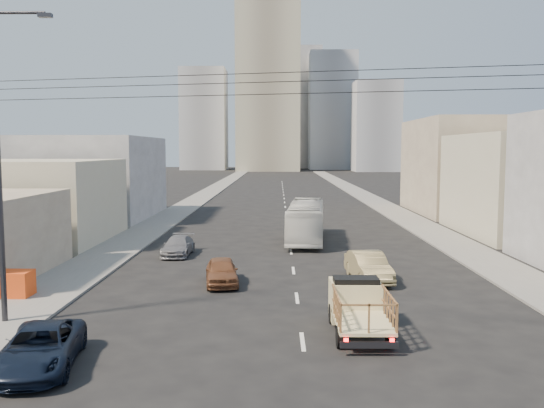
{
  "coord_description": "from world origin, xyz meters",
  "views": [
    {
      "loc": [
        -0.88,
        -17.74,
        6.74
      ],
      "look_at": [
        -1.23,
        16.65,
        3.5
      ],
      "focal_mm": 38.0,
      "sensor_mm": 36.0,
      "label": 1
    }
  ],
  "objects_px": {
    "navy_pickup": "(40,348)",
    "crate_stack": "(11,284)",
    "sedan_brown": "(222,271)",
    "streetlamp_left": "(1,158)",
    "sedan_grey": "(178,246)",
    "sedan_tan": "(368,267)",
    "city_bus": "(306,221)",
    "flatbed_pickup": "(359,304)"
  },
  "relations": [
    {
      "from": "flatbed_pickup",
      "to": "sedan_grey",
      "type": "xyz_separation_m",
      "value": [
        -9.38,
        15.65,
        -0.49
      ]
    },
    {
      "from": "sedan_brown",
      "to": "sedan_grey",
      "type": "height_order",
      "value": "sedan_brown"
    },
    {
      "from": "crate_stack",
      "to": "sedan_tan",
      "type": "bearing_deg",
      "value": 12.49
    },
    {
      "from": "sedan_tan",
      "to": "sedan_grey",
      "type": "bearing_deg",
      "value": 140.87
    },
    {
      "from": "streetlamp_left",
      "to": "crate_stack",
      "type": "xyz_separation_m",
      "value": [
        -1.61,
        3.79,
        -5.75
      ]
    },
    {
      "from": "streetlamp_left",
      "to": "flatbed_pickup",
      "type": "bearing_deg",
      "value": -4.3
    },
    {
      "from": "streetlamp_left",
      "to": "sedan_grey",
      "type": "bearing_deg",
      "value": 74.29
    },
    {
      "from": "sedan_grey",
      "to": "streetlamp_left",
      "type": "xyz_separation_m",
      "value": [
        -4.12,
        -14.64,
        5.83
      ]
    },
    {
      "from": "navy_pickup",
      "to": "sedan_brown",
      "type": "bearing_deg",
      "value": 59.05
    },
    {
      "from": "streetlamp_left",
      "to": "crate_stack",
      "type": "relative_size",
      "value": 6.67
    },
    {
      "from": "sedan_tan",
      "to": "crate_stack",
      "type": "height_order",
      "value": "sedan_tan"
    },
    {
      "from": "flatbed_pickup",
      "to": "navy_pickup",
      "type": "relative_size",
      "value": 0.94
    },
    {
      "from": "sedan_tan",
      "to": "sedan_grey",
      "type": "xyz_separation_m",
      "value": [
        -11.08,
        7.13,
        -0.14
      ]
    },
    {
      "from": "city_bus",
      "to": "sedan_grey",
      "type": "bearing_deg",
      "value": -140.08
    },
    {
      "from": "city_bus",
      "to": "crate_stack",
      "type": "distance_m",
      "value": 22.08
    },
    {
      "from": "navy_pickup",
      "to": "crate_stack",
      "type": "bearing_deg",
      "value": 110.76
    },
    {
      "from": "navy_pickup",
      "to": "city_bus",
      "type": "bearing_deg",
      "value": 60.46
    },
    {
      "from": "navy_pickup",
      "to": "sedan_tan",
      "type": "bearing_deg",
      "value": 36.12
    },
    {
      "from": "navy_pickup",
      "to": "sedan_brown",
      "type": "height_order",
      "value": "sedan_brown"
    },
    {
      "from": "navy_pickup",
      "to": "sedan_brown",
      "type": "distance_m",
      "value": 12.1
    },
    {
      "from": "flatbed_pickup",
      "to": "city_bus",
      "type": "distance_m",
      "value": 21.69
    },
    {
      "from": "navy_pickup",
      "to": "city_bus",
      "type": "xyz_separation_m",
      "value": [
        9.45,
        25.22,
        0.83
      ]
    },
    {
      "from": "sedan_brown",
      "to": "sedan_tan",
      "type": "distance_m",
      "value": 7.55
    },
    {
      "from": "flatbed_pickup",
      "to": "navy_pickup",
      "type": "xyz_separation_m",
      "value": [
        -10.33,
        -3.55,
        -0.44
      ]
    },
    {
      "from": "sedan_brown",
      "to": "crate_stack",
      "type": "relative_size",
      "value": 2.17
    },
    {
      "from": "flatbed_pickup",
      "to": "city_bus",
      "type": "bearing_deg",
      "value": 92.33
    },
    {
      "from": "sedan_tan",
      "to": "streetlamp_left",
      "type": "bearing_deg",
      "value": -160.06
    },
    {
      "from": "city_bus",
      "to": "sedan_tan",
      "type": "distance_m",
      "value": 13.42
    },
    {
      "from": "sedan_tan",
      "to": "navy_pickup",
      "type": "bearing_deg",
      "value": -141.25
    },
    {
      "from": "flatbed_pickup",
      "to": "city_bus",
      "type": "xyz_separation_m",
      "value": [
        -0.88,
        21.67,
        0.39
      ]
    },
    {
      "from": "sedan_tan",
      "to": "crate_stack",
      "type": "xyz_separation_m",
      "value": [
        -16.8,
        -3.72,
        -0.05
      ]
    },
    {
      "from": "navy_pickup",
      "to": "sedan_tan",
      "type": "height_order",
      "value": "sedan_tan"
    },
    {
      "from": "sedan_tan",
      "to": "city_bus",
      "type": "bearing_deg",
      "value": 94.72
    },
    {
      "from": "city_bus",
      "to": "sedan_brown",
      "type": "xyz_separation_m",
      "value": [
        -4.92,
        -13.99,
        -0.82
      ]
    },
    {
      "from": "flatbed_pickup",
      "to": "crate_stack",
      "type": "relative_size",
      "value": 2.45
    },
    {
      "from": "flatbed_pickup",
      "to": "crate_stack",
      "type": "bearing_deg",
      "value": 162.36
    },
    {
      "from": "flatbed_pickup",
      "to": "streetlamp_left",
      "type": "height_order",
      "value": "streetlamp_left"
    },
    {
      "from": "flatbed_pickup",
      "to": "sedan_grey",
      "type": "height_order",
      "value": "flatbed_pickup"
    },
    {
      "from": "navy_pickup",
      "to": "sedan_brown",
      "type": "xyz_separation_m",
      "value": [
        4.53,
        11.23,
        0.01
      ]
    },
    {
      "from": "sedan_brown",
      "to": "streetlamp_left",
      "type": "height_order",
      "value": "streetlamp_left"
    },
    {
      "from": "sedan_brown",
      "to": "streetlamp_left",
      "type": "bearing_deg",
      "value": -146.45
    },
    {
      "from": "sedan_grey",
      "to": "crate_stack",
      "type": "height_order",
      "value": "crate_stack"
    }
  ]
}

